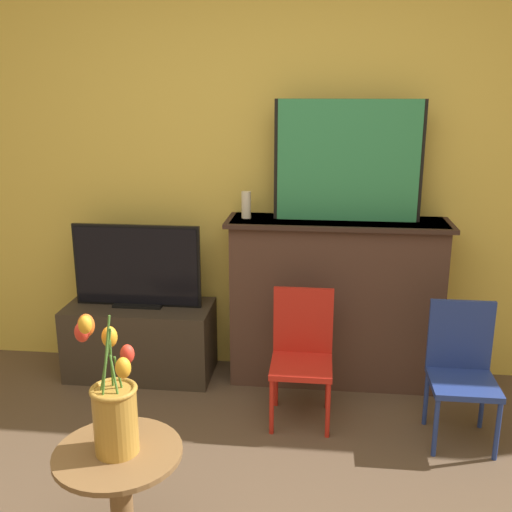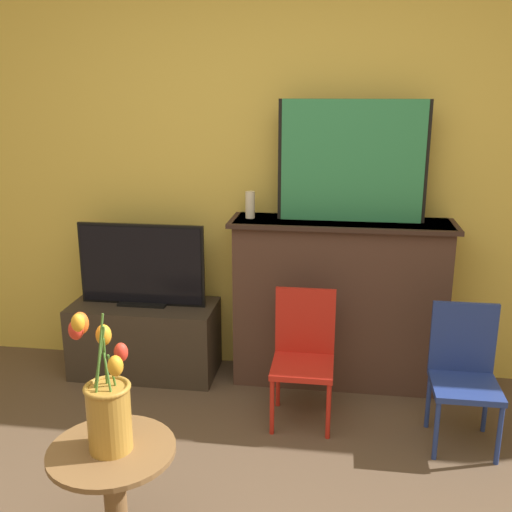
{
  "view_description": "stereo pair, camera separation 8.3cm",
  "coord_description": "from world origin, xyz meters",
  "px_view_note": "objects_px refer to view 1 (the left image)",
  "views": [
    {
      "loc": [
        0.3,
        -1.45,
        1.73
      ],
      "look_at": [
        0.0,
        1.22,
        0.98
      ],
      "focal_mm": 42.0,
      "sensor_mm": 36.0,
      "label": 1
    },
    {
      "loc": [
        0.38,
        -1.44,
        1.73
      ],
      "look_at": [
        0.0,
        1.22,
        0.98
      ],
      "focal_mm": 42.0,
      "sensor_mm": 36.0,
      "label": 2
    }
  ],
  "objects_px": {
    "chair_blue": "(462,366)",
    "vase_tulips": "(113,406)",
    "painting": "(348,161)",
    "chair_red": "(302,349)",
    "tv_monitor": "(137,267)"
  },
  "relations": [
    {
      "from": "painting",
      "to": "chair_blue",
      "type": "bearing_deg",
      "value": -43.56
    },
    {
      "from": "tv_monitor",
      "to": "chair_red",
      "type": "height_order",
      "value": "tv_monitor"
    },
    {
      "from": "painting",
      "to": "chair_red",
      "type": "height_order",
      "value": "painting"
    },
    {
      "from": "chair_red",
      "to": "chair_blue",
      "type": "xyz_separation_m",
      "value": [
        0.8,
        -0.11,
        0.0
      ]
    },
    {
      "from": "vase_tulips",
      "to": "chair_blue",
      "type": "bearing_deg",
      "value": 36.73
    },
    {
      "from": "painting",
      "to": "tv_monitor",
      "type": "distance_m",
      "value": 1.39
    },
    {
      "from": "chair_blue",
      "to": "vase_tulips",
      "type": "xyz_separation_m",
      "value": [
        -1.42,
        -1.06,
        0.29
      ]
    },
    {
      "from": "tv_monitor",
      "to": "chair_blue",
      "type": "relative_size",
      "value": 1.1
    },
    {
      "from": "tv_monitor",
      "to": "vase_tulips",
      "type": "bearing_deg",
      "value": -75.63
    },
    {
      "from": "chair_red",
      "to": "chair_blue",
      "type": "relative_size",
      "value": 1.0
    },
    {
      "from": "chair_blue",
      "to": "vase_tulips",
      "type": "height_order",
      "value": "vase_tulips"
    },
    {
      "from": "painting",
      "to": "vase_tulips",
      "type": "bearing_deg",
      "value": -117.29
    },
    {
      "from": "tv_monitor",
      "to": "vase_tulips",
      "type": "height_order",
      "value": "vase_tulips"
    },
    {
      "from": "tv_monitor",
      "to": "painting",
      "type": "bearing_deg",
      "value": 2.94
    },
    {
      "from": "vase_tulips",
      "to": "painting",
      "type": "bearing_deg",
      "value": 62.71
    }
  ]
}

